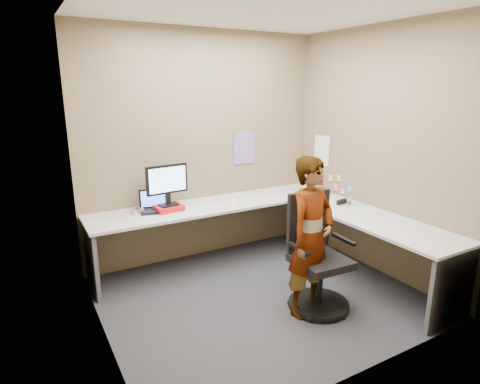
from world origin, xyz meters
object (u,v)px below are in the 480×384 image
desk (276,223)px  monitor (167,182)px  office_chair (316,263)px  person (311,237)px

desk → monitor: monitor is taller
desk → office_chair: (-0.07, -0.77, -0.14)m
desk → office_chair: 0.79m
monitor → person: bearing=-65.6°
office_chair → person: bearing=-154.7°
monitor → person: (0.83, -1.44, -0.32)m
person → office_chair: bearing=7.2°
desk → monitor: 1.28m
office_chair → desk: bearing=88.1°
monitor → office_chair: 1.79m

